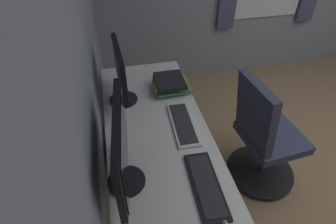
{
  "coord_description": "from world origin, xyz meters",
  "views": [
    {
      "loc": [
        -0.72,
        2.07,
        1.93
      ],
      "look_at": [
        0.4,
        1.82,
        0.95
      ],
      "focal_mm": 28.6,
      "sensor_mm": 36.0,
      "label": 1
    }
  ],
  "objects_px": {
    "drawer_pedestal": "(155,168)",
    "office_chair": "(263,139)",
    "keyboard_main": "(183,124)",
    "keyboard_spare": "(206,185)",
    "monitor_secondary": "(120,72)",
    "book_stack_near": "(170,84)",
    "mouse_main": "(168,71)",
    "monitor_primary": "(121,148)"
  },
  "relations": [
    {
      "from": "mouse_main",
      "to": "office_chair",
      "type": "relative_size",
      "value": 0.11
    },
    {
      "from": "keyboard_spare",
      "to": "mouse_main",
      "type": "bearing_deg",
      "value": -2.33
    },
    {
      "from": "keyboard_spare",
      "to": "monitor_secondary",
      "type": "bearing_deg",
      "value": 22.85
    },
    {
      "from": "monitor_secondary",
      "to": "book_stack_near",
      "type": "height_order",
      "value": "monitor_secondary"
    },
    {
      "from": "mouse_main",
      "to": "office_chair",
      "type": "height_order",
      "value": "office_chair"
    },
    {
      "from": "drawer_pedestal",
      "to": "monitor_secondary",
      "type": "relative_size",
      "value": 1.49
    },
    {
      "from": "keyboard_main",
      "to": "office_chair",
      "type": "relative_size",
      "value": 0.44
    },
    {
      "from": "monitor_secondary",
      "to": "book_stack_near",
      "type": "distance_m",
      "value": 0.41
    },
    {
      "from": "drawer_pedestal",
      "to": "mouse_main",
      "type": "height_order",
      "value": "mouse_main"
    },
    {
      "from": "monitor_primary",
      "to": "book_stack_near",
      "type": "relative_size",
      "value": 2.08
    },
    {
      "from": "drawer_pedestal",
      "to": "book_stack_near",
      "type": "relative_size",
      "value": 2.51
    },
    {
      "from": "monitor_primary",
      "to": "office_chair",
      "type": "height_order",
      "value": "monitor_primary"
    },
    {
      "from": "keyboard_main",
      "to": "book_stack_near",
      "type": "height_order",
      "value": "book_stack_near"
    },
    {
      "from": "drawer_pedestal",
      "to": "keyboard_spare",
      "type": "distance_m",
      "value": 0.64
    },
    {
      "from": "drawer_pedestal",
      "to": "monitor_primary",
      "type": "relative_size",
      "value": 1.2
    },
    {
      "from": "keyboard_spare",
      "to": "mouse_main",
      "type": "relative_size",
      "value": 4.09
    },
    {
      "from": "monitor_secondary",
      "to": "keyboard_spare",
      "type": "distance_m",
      "value": 0.92
    },
    {
      "from": "monitor_secondary",
      "to": "keyboard_main",
      "type": "bearing_deg",
      "value": -134.73
    },
    {
      "from": "monitor_secondary",
      "to": "mouse_main",
      "type": "height_order",
      "value": "monitor_secondary"
    },
    {
      "from": "keyboard_main",
      "to": "mouse_main",
      "type": "relative_size",
      "value": 4.09
    },
    {
      "from": "mouse_main",
      "to": "keyboard_spare",
      "type": "bearing_deg",
      "value": 177.67
    },
    {
      "from": "monitor_primary",
      "to": "book_stack_near",
      "type": "xyz_separation_m",
      "value": [
        0.76,
        -0.41,
        -0.21
      ]
    },
    {
      "from": "mouse_main",
      "to": "keyboard_main",
      "type": "bearing_deg",
      "value": 176.19
    },
    {
      "from": "keyboard_main",
      "to": "keyboard_spare",
      "type": "height_order",
      "value": "same"
    },
    {
      "from": "monitor_primary",
      "to": "keyboard_main",
      "type": "distance_m",
      "value": 0.59
    },
    {
      "from": "mouse_main",
      "to": "book_stack_near",
      "type": "height_order",
      "value": "book_stack_near"
    },
    {
      "from": "monitor_primary",
      "to": "book_stack_near",
      "type": "bearing_deg",
      "value": -28.18
    },
    {
      "from": "drawer_pedestal",
      "to": "office_chair",
      "type": "distance_m",
      "value": 0.84
    },
    {
      "from": "monitor_secondary",
      "to": "book_stack_near",
      "type": "xyz_separation_m",
      "value": [
        0.05,
        -0.36,
        -0.18
      ]
    },
    {
      "from": "keyboard_spare",
      "to": "book_stack_near",
      "type": "relative_size",
      "value": 1.53
    },
    {
      "from": "keyboard_main",
      "to": "drawer_pedestal",
      "type": "bearing_deg",
      "value": 92.91
    },
    {
      "from": "drawer_pedestal",
      "to": "office_chair",
      "type": "height_order",
      "value": "office_chair"
    },
    {
      "from": "office_chair",
      "to": "mouse_main",
      "type": "bearing_deg",
      "value": 42.89
    },
    {
      "from": "drawer_pedestal",
      "to": "keyboard_spare",
      "type": "relative_size",
      "value": 1.63
    },
    {
      "from": "mouse_main",
      "to": "book_stack_near",
      "type": "distance_m",
      "value": 0.24
    },
    {
      "from": "book_stack_near",
      "to": "office_chair",
      "type": "xyz_separation_m",
      "value": [
        -0.4,
        -0.63,
        -0.33
      ]
    },
    {
      "from": "book_stack_near",
      "to": "monitor_secondary",
      "type": "bearing_deg",
      "value": 98.53
    },
    {
      "from": "keyboard_main",
      "to": "monitor_primary",
      "type": "bearing_deg",
      "value": 132.07
    },
    {
      "from": "monitor_secondary",
      "to": "mouse_main",
      "type": "relative_size",
      "value": 4.48
    },
    {
      "from": "keyboard_main",
      "to": "office_chair",
      "type": "bearing_deg",
      "value": -90.52
    },
    {
      "from": "drawer_pedestal",
      "to": "office_chair",
      "type": "relative_size",
      "value": 0.72
    },
    {
      "from": "drawer_pedestal",
      "to": "keyboard_spare",
      "type": "height_order",
      "value": "keyboard_spare"
    }
  ]
}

